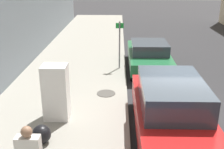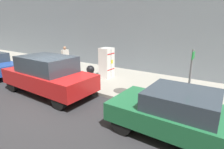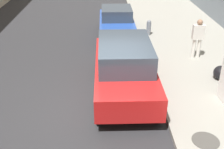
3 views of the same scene
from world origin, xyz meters
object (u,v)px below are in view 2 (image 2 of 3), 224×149
trash_bag (90,69)px  parked_sedan_green (187,115)px  parked_suv_red (48,75)px  discarded_refrigerator (107,63)px  pedestrian_walking_far (65,57)px  fire_hydrant (21,64)px  street_sign_post (190,78)px

trash_bag → parked_sedan_green: 7.42m
parked_suv_red → parked_sedan_green: bearing=90.0°
discarded_refrigerator → pedestrian_walking_far: bearing=-86.6°
fire_hydrant → trash_bag: (-1.87, 4.81, -0.14)m
discarded_refrigerator → pedestrian_walking_far: (0.20, -3.30, 0.07)m
discarded_refrigerator → street_sign_post: (1.95, 4.89, 0.39)m
discarded_refrigerator → pedestrian_walking_far: 3.31m
discarded_refrigerator → trash_bag: bearing=-95.6°
street_sign_post → fire_hydrant: (-0.21, -11.08, -0.86)m
pedestrian_walking_far → parked_sedan_green: 9.03m
pedestrian_walking_far → fire_hydrant: bearing=64.9°
trash_bag → pedestrian_walking_far: size_ratio=0.31×
street_sign_post → pedestrian_walking_far: size_ratio=1.36×
street_sign_post → parked_sedan_green: (1.40, 0.26, -0.68)m
parked_sedan_green → fire_hydrant: bearing=-98.1°
discarded_refrigerator → pedestrian_walking_far: discarded_refrigerator is taller
discarded_refrigerator → fire_hydrant: 6.45m
discarded_refrigerator → parked_suv_red: bearing=-15.1°
fire_hydrant → pedestrian_walking_far: 3.32m
discarded_refrigerator → fire_hydrant: discarded_refrigerator is taller
fire_hydrant → parked_sedan_green: parked_sedan_green is taller
parked_suv_red → discarded_refrigerator: bearing=164.9°
discarded_refrigerator → street_sign_post: bearing=68.3°
trash_bag → street_sign_post: bearing=71.6°
parked_suv_red → pedestrian_walking_far: bearing=-142.7°
discarded_refrigerator → parked_sedan_green: 6.15m
fire_hydrant → trash_bag: size_ratio=1.49×
discarded_refrigerator → pedestrian_walking_far: size_ratio=1.06×
fire_hydrant → trash_bag: bearing=111.3°
fire_hydrant → trash_bag: fire_hydrant is taller
trash_bag → parked_sedan_green: size_ratio=0.12×
pedestrian_walking_far → parked_sedan_green: (3.15, 8.45, -0.36)m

